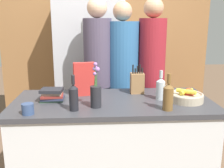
{
  "coord_description": "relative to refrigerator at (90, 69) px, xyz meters",
  "views": [
    {
      "loc": [
        -0.14,
        -2.13,
        1.55
      ],
      "look_at": [
        0.0,
        0.1,
        1.01
      ],
      "focal_mm": 42.0,
      "sensor_mm": 36.0,
      "label": 1
    }
  ],
  "objects": [
    {
      "name": "bottle_vinegar",
      "position": [
        -0.09,
        -1.48,
        0.06
      ],
      "size": [
        0.07,
        0.07,
        0.27
      ],
      "color": "black",
      "rests_on": "kitchen_island"
    },
    {
      "name": "cereal_box",
      "position": [
        -0.03,
        -1.07,
        0.1
      ],
      "size": [
        0.2,
        0.1,
        0.3
      ],
      "color": "red",
      "rests_on": "kitchen_island"
    },
    {
      "name": "refrigerator",
      "position": [
        0.0,
        0.0,
        0.0
      ],
      "size": [
        0.84,
        0.63,
        1.88
      ],
      "color": "#B7B7BC",
      "rests_on": "ground_plane"
    },
    {
      "name": "knife_block",
      "position": [
        0.46,
        -1.02,
        0.05
      ],
      "size": [
        0.12,
        0.1,
        0.27
      ],
      "color": "olive",
      "rests_on": "kitchen_island"
    },
    {
      "name": "bottle_wine",
      "position": [
        0.62,
        -1.51,
        0.06
      ],
      "size": [
        0.08,
        0.08,
        0.28
      ],
      "color": "brown",
      "rests_on": "kitchen_island"
    },
    {
      "name": "back_wall_wood",
      "position": [
        0.22,
        0.36,
        0.36
      ],
      "size": [
        2.89,
        0.12,
        2.6
      ],
      "color": "olive",
      "rests_on": "ground_plane"
    },
    {
      "name": "fruit_bowl",
      "position": [
        0.83,
        -1.3,
        -0.0
      ],
      "size": [
        0.28,
        0.28,
        0.11
      ],
      "color": "tan",
      "rests_on": "kitchen_island"
    },
    {
      "name": "person_in_red_tee",
      "position": [
        0.68,
        -0.59,
        0.09
      ],
      "size": [
        0.29,
        0.29,
        1.78
      ],
      "rotation": [
        0.0,
        0.0,
        0.04
      ],
      "color": "#383842",
      "rests_on": "ground_plane"
    },
    {
      "name": "flower_vase",
      "position": [
        0.07,
        -1.41,
        0.06
      ],
      "size": [
        0.09,
        0.09,
        0.36
      ],
      "color": "#232328",
      "rests_on": "kitchen_island"
    },
    {
      "name": "kitchen_island",
      "position": [
        0.22,
        -1.24,
        -0.49
      ],
      "size": [
        1.69,
        0.79,
        0.89
      ],
      "color": "silver",
      "rests_on": "ground_plane"
    },
    {
      "name": "coffee_mug",
      "position": [
        -0.42,
        -1.54,
        -0.01
      ],
      "size": [
        0.09,
        0.12,
        0.08
      ],
      "color": "#334770",
      "rests_on": "kitchen_island"
    },
    {
      "name": "bottle_oil",
      "position": [
        0.63,
        -1.23,
        0.05
      ],
      "size": [
        0.08,
        0.08,
        0.25
      ],
      "color": "#B2BCC1",
      "rests_on": "kitchen_island"
    },
    {
      "name": "book_stack",
      "position": [
        -0.3,
        -1.22,
        0.0
      ],
      "size": [
        0.2,
        0.17,
        0.11
      ],
      "color": "#3D6047",
      "rests_on": "kitchen_island"
    },
    {
      "name": "person_at_sink",
      "position": [
        0.1,
        -0.6,
        0.08
      ],
      "size": [
        0.3,
        0.3,
        1.78
      ],
      "rotation": [
        0.0,
        0.0,
        0.25
      ],
      "color": "#383842",
      "rests_on": "ground_plane"
    },
    {
      "name": "person_in_blue",
      "position": [
        0.36,
        -0.56,
        0.04
      ],
      "size": [
        0.36,
        0.36,
        1.75
      ],
      "rotation": [
        0.0,
        0.0,
        0.03
      ],
      "color": "#383842",
      "rests_on": "ground_plane"
    }
  ]
}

